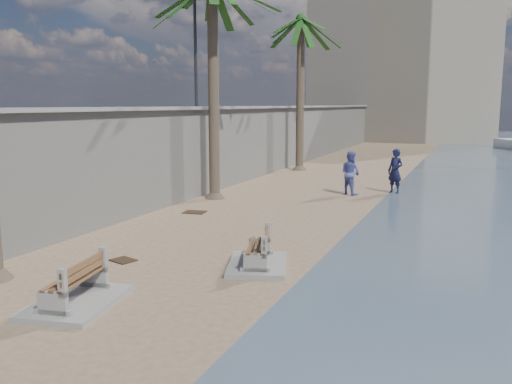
% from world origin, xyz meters
% --- Properties ---
extents(ground_plane, '(140.00, 140.00, 0.00)m').
position_xyz_m(ground_plane, '(0.00, 0.00, 0.00)').
color(ground_plane, '#917459').
extents(seawall, '(0.45, 70.00, 3.50)m').
position_xyz_m(seawall, '(-5.20, 20.00, 1.75)').
color(seawall, gray).
rests_on(seawall, ground_plane).
extents(wall_cap, '(0.80, 70.00, 0.12)m').
position_xyz_m(wall_cap, '(-5.20, 20.00, 3.55)').
color(wall_cap, gray).
rests_on(wall_cap, seawall).
extents(end_building, '(18.00, 12.00, 14.00)m').
position_xyz_m(end_building, '(-2.00, 52.00, 7.00)').
color(end_building, '#B7AA93').
rests_on(end_building, ground_plane).
extents(bench_near, '(1.74, 2.25, 0.85)m').
position_xyz_m(bench_near, '(-1.42, 0.40, 0.37)').
color(bench_near, gray).
rests_on(bench_near, ground_plane).
extents(bench_far, '(1.84, 2.23, 0.80)m').
position_xyz_m(bench_far, '(0.80, 3.92, 0.35)').
color(bench_far, gray).
rests_on(bench_far, ground_plane).
extents(palm_back, '(5.00, 5.00, 9.18)m').
position_xyz_m(palm_back, '(-3.96, 21.98, 8.14)').
color(palm_back, brown).
rests_on(palm_back, ground_plane).
extents(streetlight, '(0.28, 0.28, 5.12)m').
position_xyz_m(streetlight, '(-5.10, 12.00, 6.64)').
color(streetlight, '#2D2D33').
rests_on(streetlight, wall_cap).
extents(person_a, '(0.93, 0.83, 2.15)m').
position_xyz_m(person_a, '(2.21, 15.77, 1.07)').
color(person_a, '#15183A').
rests_on(person_a, ground_plane).
extents(person_b, '(1.20, 1.12, 1.99)m').
position_xyz_m(person_b, '(0.54, 14.75, 1.00)').
color(person_b, '#5059A5').
rests_on(person_b, ground_plane).
extents(debris_c, '(0.82, 0.69, 0.03)m').
position_xyz_m(debris_c, '(-3.58, 8.94, 0.01)').
color(debris_c, '#382616').
rests_on(debris_c, ground_plane).
extents(debris_d, '(0.67, 0.60, 0.03)m').
position_xyz_m(debris_d, '(-2.35, 3.14, 0.01)').
color(debris_d, '#382616').
rests_on(debris_d, ground_plane).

